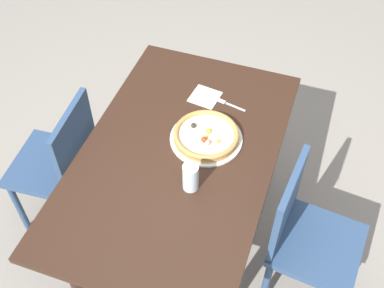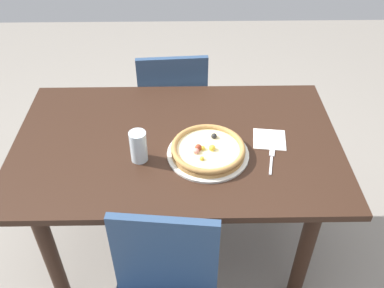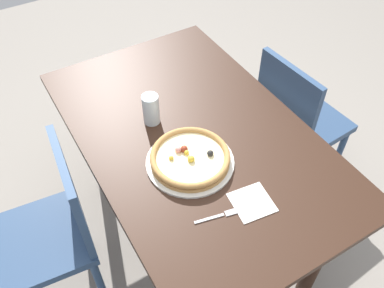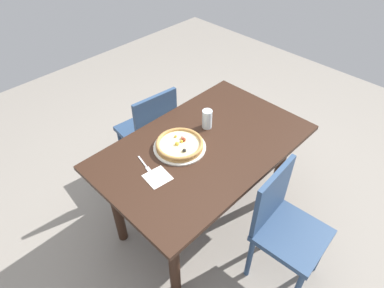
{
  "view_description": "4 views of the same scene",
  "coord_description": "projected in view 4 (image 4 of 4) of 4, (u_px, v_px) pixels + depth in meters",
  "views": [
    {
      "loc": [
        -1.32,
        -0.53,
        2.48
      ],
      "look_at": [
        0.07,
        -0.05,
        0.79
      ],
      "focal_mm": 45.01,
      "sensor_mm": 36.0,
      "label": 1
    },
    {
      "loc": [
        0.04,
        -1.42,
        1.95
      ],
      "look_at": [
        0.07,
        -0.05,
        0.79
      ],
      "focal_mm": 39.44,
      "sensor_mm": 36.0,
      "label": 2
    },
    {
      "loc": [
        1.03,
        -0.62,
        2.0
      ],
      "look_at": [
        0.07,
        -0.05,
        0.79
      ],
      "focal_mm": 38.38,
      "sensor_mm": 36.0,
      "label": 3
    },
    {
      "loc": [
        1.23,
        1.1,
        2.25
      ],
      "look_at": [
        0.07,
        -0.05,
        0.79
      ],
      "focal_mm": 31.31,
      "sensor_mm": 36.0,
      "label": 4
    }
  ],
  "objects": [
    {
      "name": "ground_plane",
      "position": [
        202.0,
        215.0,
        2.73
      ],
      "size": [
        6.0,
        6.0,
        0.0
      ],
      "primitive_type": "plane",
      "color": "gray"
    },
    {
      "name": "dining_table",
      "position": [
        204.0,
        158.0,
        2.29
      ],
      "size": [
        1.43,
        0.88,
        0.77
      ],
      "color": "#331E14",
      "rests_on": "ground"
    },
    {
      "name": "drinking_glass",
      "position": [
        207.0,
        119.0,
        2.31
      ],
      "size": [
        0.07,
        0.07,
        0.14
      ],
      "primitive_type": "cylinder",
      "color": "silver",
      "rests_on": "dining_table"
    },
    {
      "name": "pizza",
      "position": [
        180.0,
        144.0,
        2.17
      ],
      "size": [
        0.31,
        0.31,
        0.05
      ],
      "color": "#B78447",
      "rests_on": "plate"
    },
    {
      "name": "fork",
      "position": [
        145.0,
        165.0,
        2.07
      ],
      "size": [
        0.05,
        0.16,
        0.0
      ],
      "rotation": [
        0.0,
        0.0,
        1.35
      ],
      "color": "silver",
      "rests_on": "dining_table"
    },
    {
      "name": "napkin",
      "position": [
        157.0,
        177.0,
        2.0
      ],
      "size": [
        0.16,
        0.16,
        0.0
      ],
      "primitive_type": "cube",
      "rotation": [
        0.0,
        0.0,
        -0.13
      ],
      "color": "white",
      "rests_on": "dining_table"
    },
    {
      "name": "plate",
      "position": [
        180.0,
        147.0,
        2.19
      ],
      "size": [
        0.34,
        0.34,
        0.01
      ],
      "primitive_type": "cylinder",
      "color": "silver",
      "rests_on": "dining_table"
    },
    {
      "name": "chair_far",
      "position": [
        284.0,
        225.0,
        2.08
      ],
      "size": [
        0.43,
        0.43,
        0.89
      ],
      "rotation": [
        0.0,
        0.0,
        0.07
      ],
      "color": "navy",
      "rests_on": "ground"
    },
    {
      "name": "chair_near",
      "position": [
        150.0,
        130.0,
        2.77
      ],
      "size": [
        0.44,
        0.44,
        0.89
      ],
      "rotation": [
        0.0,
        0.0,
        3.04
      ],
      "color": "navy",
      "rests_on": "ground"
    }
  ]
}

